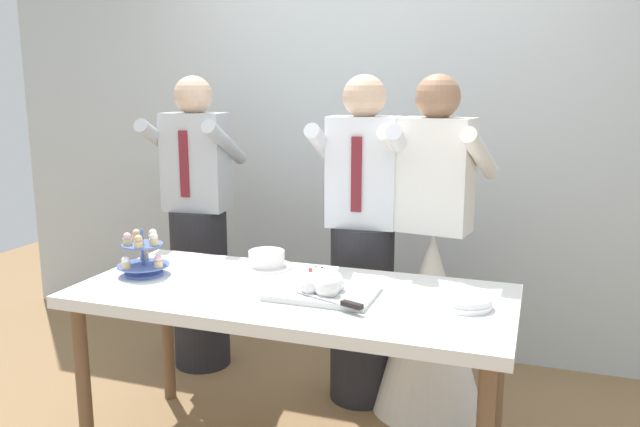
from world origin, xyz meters
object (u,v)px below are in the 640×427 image
(dessert_table, at_px, (292,307))
(main_cake_tray, at_px, (323,286))
(cupcake_stand, at_px, (143,256))
(person_guest, at_px, (199,240))
(plate_stack, at_px, (466,302))
(person_bride, at_px, (431,298))
(round_cake, at_px, (267,260))
(person_groom, at_px, (362,259))

(dessert_table, relative_size, main_cake_tray, 4.22)
(dessert_table, xyz_separation_m, cupcake_stand, (-0.70, -0.02, 0.16))
(main_cake_tray, xyz_separation_m, person_guest, (-1.01, 0.77, -0.07))
(plate_stack, xyz_separation_m, person_bride, (-0.23, 0.63, -0.21))
(round_cake, xyz_separation_m, person_bride, (0.71, 0.38, -0.23))
(main_cake_tray, height_order, round_cake, main_cake_tray)
(plate_stack, bearing_deg, main_cake_tray, -175.24)
(dessert_table, xyz_separation_m, person_guest, (-0.87, 0.75, 0.05))
(dessert_table, xyz_separation_m, plate_stack, (0.71, 0.02, 0.10))
(main_cake_tray, distance_m, person_groom, 0.68)
(person_bride, distance_m, person_guest, 1.35)
(round_cake, height_order, person_groom, person_groom)
(person_groom, bearing_deg, dessert_table, -100.21)
(plate_stack, height_order, person_guest, person_guest)
(round_cake, distance_m, person_guest, 0.80)
(main_cake_tray, bearing_deg, round_cake, 141.84)
(person_groom, relative_size, person_bride, 1.00)
(dessert_table, xyz_separation_m, main_cake_tray, (0.14, -0.02, 0.11))
(dessert_table, relative_size, person_groom, 1.08)
(round_cake, bearing_deg, dessert_table, -49.46)
(plate_stack, distance_m, person_guest, 1.74)
(dessert_table, distance_m, person_bride, 0.82)
(dessert_table, xyz_separation_m, round_cake, (-0.24, 0.27, 0.11))
(main_cake_tray, relative_size, person_guest, 0.26)
(person_bride, bearing_deg, person_groom, 179.54)
(main_cake_tray, bearing_deg, person_guest, 142.61)
(round_cake, height_order, person_bride, person_bride)
(cupcake_stand, relative_size, main_cake_tray, 0.54)
(person_groom, distance_m, person_bride, 0.39)
(person_bride, bearing_deg, dessert_table, -125.67)
(dessert_table, xyz_separation_m, person_bride, (0.47, 0.66, -0.12))
(main_cake_tray, height_order, person_groom, person_groom)
(cupcake_stand, height_order, main_cake_tray, cupcake_stand)
(dessert_table, height_order, round_cake, round_cake)
(cupcake_stand, relative_size, person_bride, 0.14)
(plate_stack, xyz_separation_m, person_groom, (-0.59, 0.63, -0.05))
(person_bride, height_order, person_guest, same)
(cupcake_stand, relative_size, plate_stack, 1.17)
(cupcake_stand, xyz_separation_m, plate_stack, (1.41, 0.04, -0.07))
(main_cake_tray, relative_size, round_cake, 1.78)
(cupcake_stand, distance_m, person_bride, 1.38)
(round_cake, bearing_deg, main_cake_tray, -38.16)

